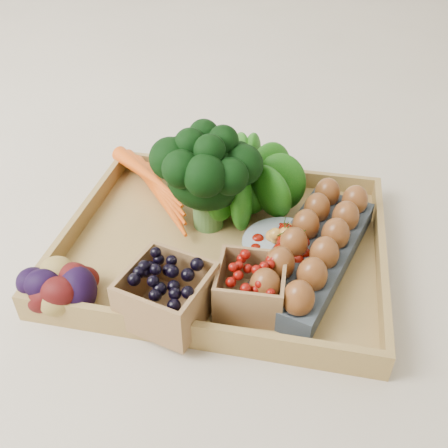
% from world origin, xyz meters
% --- Properties ---
extents(ground, '(4.00, 4.00, 0.00)m').
position_xyz_m(ground, '(0.00, 0.00, 0.00)').
color(ground, beige).
rests_on(ground, ground).
extents(tray, '(0.55, 0.45, 0.01)m').
position_xyz_m(tray, '(0.00, 0.00, 0.01)').
color(tray, '#A78446').
rests_on(tray, ground).
extents(carrots, '(0.22, 0.16, 0.05)m').
position_xyz_m(carrots, '(-0.15, 0.11, 0.04)').
color(carrots, '#E1500F').
rests_on(carrots, tray).
extents(lettuce, '(0.15, 0.15, 0.15)m').
position_xyz_m(lettuce, '(0.02, 0.11, 0.09)').
color(lettuce, '#0E4E0C').
rests_on(lettuce, tray).
extents(broccoli, '(0.18, 0.18, 0.14)m').
position_xyz_m(broccoli, '(-0.04, 0.05, 0.09)').
color(broccoli, black).
rests_on(broccoli, tray).
extents(cherry_bowl, '(0.14, 0.14, 0.04)m').
position_xyz_m(cherry_bowl, '(0.11, -0.02, 0.03)').
color(cherry_bowl, '#8C9EA5').
rests_on(cherry_bowl, tray).
extents(egg_carton, '(0.21, 0.35, 0.04)m').
position_xyz_m(egg_carton, '(0.16, -0.02, 0.03)').
color(egg_carton, '#3B444B').
rests_on(egg_carton, tray).
extents(potatoes, '(0.15, 0.15, 0.09)m').
position_xyz_m(potatoes, '(-0.22, -0.18, 0.06)').
color(potatoes, '#3A0909').
rests_on(potatoes, tray).
extents(punnet_blackberry, '(0.14, 0.14, 0.08)m').
position_xyz_m(punnet_blackberry, '(-0.05, -0.18, 0.06)').
color(punnet_blackberry, black).
rests_on(punnet_blackberry, tray).
extents(punnet_raspberry, '(0.11, 0.11, 0.07)m').
position_xyz_m(punnet_raspberry, '(0.07, -0.13, 0.05)').
color(punnet_raspberry, '#6E0904').
rests_on(punnet_raspberry, tray).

